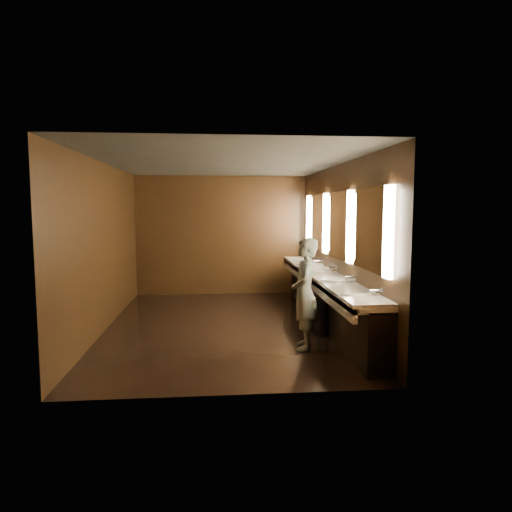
# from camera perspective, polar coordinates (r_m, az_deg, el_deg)

# --- Properties ---
(floor) EXTENTS (6.00, 6.00, 0.00)m
(floor) POSITION_cam_1_polar(r_m,az_deg,el_deg) (8.08, -3.95, -8.65)
(floor) COLOR black
(floor) RESTS_ON ground
(ceiling) EXTENTS (4.00, 6.00, 0.02)m
(ceiling) POSITION_cam_1_polar(r_m,az_deg,el_deg) (7.86, -4.10, 11.52)
(ceiling) COLOR #2D2D2B
(ceiling) RESTS_ON wall_back
(wall_back) EXTENTS (4.00, 0.02, 2.80)m
(wall_back) POSITION_cam_1_polar(r_m,az_deg,el_deg) (10.84, -4.35, 2.59)
(wall_back) COLOR black
(wall_back) RESTS_ON floor
(wall_front) EXTENTS (4.00, 0.02, 2.80)m
(wall_front) POSITION_cam_1_polar(r_m,az_deg,el_deg) (4.86, -3.30, -1.60)
(wall_front) COLOR black
(wall_front) RESTS_ON floor
(wall_left) EXTENTS (0.02, 6.00, 2.80)m
(wall_left) POSITION_cam_1_polar(r_m,az_deg,el_deg) (8.06, -18.39, 1.12)
(wall_left) COLOR black
(wall_left) RESTS_ON floor
(wall_right) EXTENTS (0.02, 6.00, 2.80)m
(wall_right) POSITION_cam_1_polar(r_m,az_deg,el_deg) (8.13, 10.21, 1.38)
(wall_right) COLOR black
(wall_right) RESTS_ON floor
(sink_counter) EXTENTS (0.55, 5.40, 1.01)m
(sink_counter) POSITION_cam_1_polar(r_m,az_deg,el_deg) (8.20, 8.70, -4.93)
(sink_counter) COLOR black
(sink_counter) RESTS_ON floor
(mirror_band) EXTENTS (0.06, 5.03, 1.15)m
(mirror_band) POSITION_cam_1_polar(r_m,az_deg,el_deg) (8.11, 10.12, 3.84)
(mirror_band) COLOR #FFE3B3
(mirror_band) RESTS_ON wall_right
(person) EXTENTS (0.48, 0.65, 1.62)m
(person) POSITION_cam_1_polar(r_m,az_deg,el_deg) (6.67, 6.12, -4.69)
(person) COLOR #81BBC1
(person) RESTS_ON floor
(trash_bin) EXTENTS (0.38, 0.38, 0.56)m
(trash_bin) POSITION_cam_1_polar(r_m,az_deg,el_deg) (7.56, 8.27, -7.52)
(trash_bin) COLOR black
(trash_bin) RESTS_ON floor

